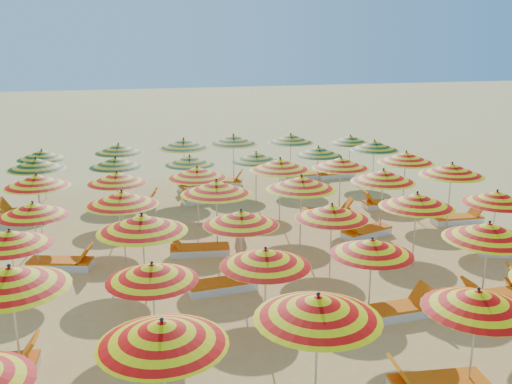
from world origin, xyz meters
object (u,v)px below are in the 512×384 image
at_px(umbrella_37, 119,149).
at_px(lounger_19, 223,182).
at_px(umbrella_22, 383,176).
at_px(lounger_15, 23,213).
at_px(umbrella_29, 406,157).
at_px(lounger_5, 496,297).
at_px(lounger_4, 395,311).
at_px(umbrella_8, 265,258).
at_px(umbrella_31, 116,162).
at_px(umbrella_39, 233,140).
at_px(umbrella_28, 341,163).
at_px(umbrella_32, 190,160).
at_px(umbrella_36, 42,155).
at_px(umbrella_23, 452,170).
at_px(lounger_17, 203,198).
at_px(lounger_21, 335,175).
at_px(umbrella_34, 318,151).
at_px(umbrella_35, 374,145).
at_px(lounger_14, 385,204).
at_px(umbrella_19, 122,198).
at_px(lounger_11, 365,232).
at_px(umbrella_25, 117,178).
at_px(umbrella_6, 10,278).
at_px(umbrella_13, 142,223).
at_px(umbrella_9, 372,247).
at_px(umbrella_16, 417,200).
at_px(umbrella_17, 497,197).
at_px(umbrella_40, 291,138).
at_px(lounger_8, 506,250).
at_px(umbrella_27, 280,165).
at_px(umbrella_38, 184,144).
at_px(umbrella_15, 332,212).
at_px(lounger_12, 458,219).
at_px(lounger_9, 62,263).
at_px(umbrella_2, 318,307).
at_px(umbrella_1, 162,333).
at_px(lounger_20, 300,176).
at_px(umbrella_14, 241,218).
at_px(umbrella_7, 152,272).
at_px(beachgoer_a, 240,237).
at_px(umbrella_24, 37,181).
at_px(lounger_18, 197,186).
at_px(umbrella_18, 33,209).
at_px(lounger_10, 198,249).
at_px(umbrella_10, 489,231).
at_px(umbrella_12, 10,238).
at_px(lounger_16, 135,204).
at_px(umbrella_41, 350,140).

relative_size(umbrella_37, lounger_19, 1.36).
bearing_deg(umbrella_22, lounger_15, 155.77).
relative_size(umbrella_29, lounger_5, 1.49).
bearing_deg(lounger_4, umbrella_8, 178.51).
height_order(umbrella_31, umbrella_39, umbrella_39).
xyz_separation_m(umbrella_28, umbrella_32, (-4.90, 2.61, -0.15)).
bearing_deg(umbrella_36, umbrella_23, -29.49).
xyz_separation_m(lounger_17, lounger_21, (6.51, 2.34, 0.00)).
bearing_deg(umbrella_34, umbrella_35, -1.82).
bearing_deg(lounger_14, umbrella_8, 53.21).
distance_m(umbrella_19, lounger_11, 7.64).
bearing_deg(lounger_14, umbrella_25, 5.27).
height_order(umbrella_6, umbrella_13, umbrella_13).
relative_size(umbrella_9, umbrella_16, 1.09).
bearing_deg(umbrella_9, umbrella_17, 25.66).
relative_size(lounger_5, lounger_21, 0.99).
bearing_deg(umbrella_40, lounger_8, -73.59).
xyz_separation_m(umbrella_27, umbrella_38, (-2.48, 5.02, -0.02)).
bearing_deg(umbrella_15, lounger_11, 48.23).
xyz_separation_m(lounger_12, lounger_21, (-1.35, 7.27, 0.00)).
height_order(umbrella_34, lounger_12, umbrella_34).
xyz_separation_m(umbrella_16, lounger_9, (-9.26, 2.47, -1.73)).
relative_size(umbrella_8, lounger_15, 1.36).
xyz_separation_m(umbrella_38, umbrella_40, (4.72, 0.28, -0.04)).
bearing_deg(umbrella_2, umbrella_40, 72.15).
bearing_deg(umbrella_38, umbrella_29, -33.85).
xyz_separation_m(umbrella_39, lounger_19, (-0.50, -0.14, -1.79)).
bearing_deg(umbrella_40, umbrella_39, 177.35).
bearing_deg(umbrella_6, umbrella_1, -47.07).
xyz_separation_m(umbrella_38, lounger_20, (5.22, 0.39, -1.79)).
bearing_deg(umbrella_14, lounger_4, -42.68).
distance_m(lounger_8, lounger_15, 15.89).
relative_size(umbrella_7, umbrella_40, 0.78).
height_order(umbrella_34, lounger_19, umbrella_34).
bearing_deg(umbrella_36, beachgoer_a, -56.78).
bearing_deg(umbrella_24, lounger_4, -44.29).
height_order(umbrella_14, lounger_11, umbrella_14).
distance_m(lounger_18, lounger_21, 6.37).
bearing_deg(umbrella_18, lounger_8, -10.99).
height_order(umbrella_7, umbrella_40, umbrella_40).
bearing_deg(lounger_10, umbrella_10, 146.73).
relative_size(umbrella_34, umbrella_38, 0.84).
bearing_deg(umbrella_17, umbrella_12, 179.20).
distance_m(umbrella_2, lounger_10, 7.96).
relative_size(umbrella_34, lounger_16, 1.26).
distance_m(umbrella_1, umbrella_19, 7.71).
relative_size(umbrella_32, lounger_20, 1.37).
distance_m(umbrella_7, lounger_4, 5.54).
relative_size(umbrella_23, umbrella_41, 1.23).
distance_m(umbrella_1, umbrella_14, 5.93).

